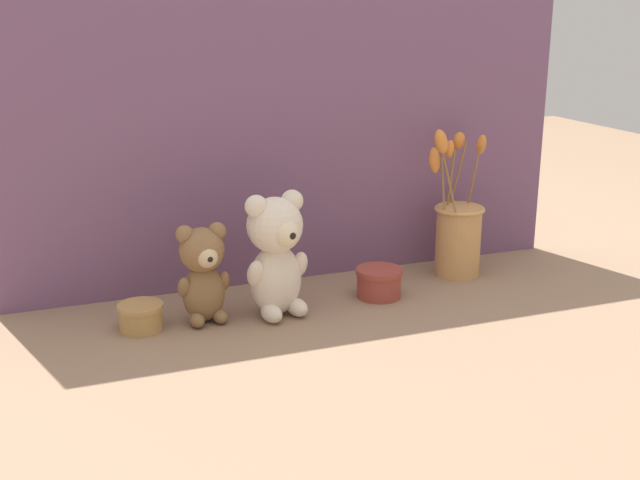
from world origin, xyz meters
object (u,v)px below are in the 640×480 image
object	(u,v)px
teddy_bear_large	(276,252)
decorative_tin_tall	(141,316)
flower_vase	(458,232)
decorative_tin_short	(379,282)
teddy_bear_medium	(203,271)

from	to	relation	value
teddy_bear_large	decorative_tin_tall	distance (m)	0.26
flower_vase	decorative_tin_short	world-z (taller)	flower_vase
decorative_tin_tall	decorative_tin_short	world-z (taller)	decorative_tin_short
decorative_tin_tall	teddy_bear_medium	bearing A→B (deg)	-1.50
teddy_bear_medium	flower_vase	xyz separation A→B (m)	(0.55, 0.07, -0.00)
flower_vase	decorative_tin_short	size ratio (longest dim) A/B	3.48
decorative_tin_short	decorative_tin_tall	bearing A→B (deg)	179.96
teddy_bear_medium	decorative_tin_short	xyz separation A→B (m)	(0.34, 0.00, -0.07)
flower_vase	decorative_tin_tall	xyz separation A→B (m)	(-0.67, -0.06, -0.07)
teddy_bear_large	teddy_bear_medium	xyz separation A→B (m)	(-0.13, 0.02, -0.03)
teddy_bear_medium	flower_vase	world-z (taller)	flower_vase
teddy_bear_large	decorative_tin_tall	bearing A→B (deg)	175.39
teddy_bear_large	decorative_tin_tall	size ratio (longest dim) A/B	2.88
flower_vase	decorative_tin_tall	distance (m)	0.67
teddy_bear_medium	decorative_tin_short	world-z (taller)	teddy_bear_medium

